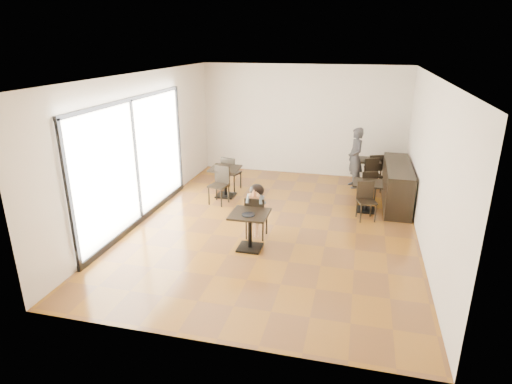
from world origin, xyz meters
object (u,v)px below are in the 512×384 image
(child_table, at_px, (250,231))
(cafe_table_left, at_px, (225,182))
(adult_patron, at_px, (355,158))
(cafe_table_mid, at_px, (367,197))
(chair_mid_b, at_px, (367,202))
(chair_left_b, at_px, (219,186))
(chair_back_a, at_px, (373,169))
(chair_mid_a, at_px, (367,186))
(child_chair, at_px, (257,217))
(chair_back_b, at_px, (373,176))
(child, at_px, (257,211))
(chair_left_a, at_px, (232,173))
(cafe_table_back, at_px, (367,172))

(child_table, xyz_separation_m, cafe_table_left, (-1.36, 2.71, 0.01))
(adult_patron, xyz_separation_m, cafe_table_mid, (0.34, -1.73, -0.47))
(chair_mid_b, distance_m, chair_left_b, 3.55)
(chair_back_a, bearing_deg, chair_mid_a, 63.43)
(child_table, relative_size, child_chair, 0.83)
(chair_left_b, xyz_separation_m, chair_back_a, (3.71, 2.54, -0.03))
(child_table, relative_size, chair_back_b, 0.87)
(child, distance_m, cafe_table_mid, 2.97)
(chair_back_b, bearing_deg, child_table, -140.91)
(child_table, height_order, cafe_table_left, cafe_table_left)
(chair_back_b, bearing_deg, chair_mid_b, -115.35)
(child, distance_m, cafe_table_left, 2.56)
(cafe_table_mid, bearing_deg, adult_patron, 101.12)
(child_chair, distance_m, chair_left_a, 3.03)
(child, height_order, chair_back_b, child)
(child, relative_size, chair_mid_b, 1.33)
(cafe_table_left, height_order, chair_left_a, chair_left_a)
(cafe_table_left, distance_m, chair_mid_a, 3.56)
(child_chair, xyz_separation_m, cafe_table_back, (2.20, 4.03, -0.09))
(child_chair, relative_size, child, 0.79)
(cafe_table_left, bearing_deg, chair_mid_a, 6.31)
(child, distance_m, chair_back_b, 4.20)
(child_table, bearing_deg, cafe_table_mid, 49.48)
(chair_mid_b, height_order, chair_back_a, chair_back_a)
(adult_patron, height_order, chair_back_b, adult_patron)
(cafe_table_mid, distance_m, chair_left_a, 3.61)
(cafe_table_mid, bearing_deg, chair_left_b, -173.69)
(chair_mid_a, relative_size, chair_back_b, 0.99)
(adult_patron, relative_size, chair_back_a, 1.90)
(chair_mid_b, relative_size, chair_left_a, 0.92)
(child_chair, xyz_separation_m, chair_back_b, (2.35, 3.48, -0.02))
(child_table, relative_size, chair_mid_a, 0.88)
(child, xyz_separation_m, cafe_table_back, (2.20, 4.03, -0.21))
(child_chair, distance_m, cafe_table_mid, 2.97)
(chair_mid_b, height_order, chair_back_b, chair_back_b)
(child, xyz_separation_m, chair_back_a, (2.35, 4.16, -0.14))
(child_chair, relative_size, chair_left_b, 0.97)
(child_chair, bearing_deg, adult_patron, -116.28)
(cafe_table_mid, height_order, cafe_table_back, cafe_table_back)
(child_chair, height_order, cafe_table_back, child_chair)
(adult_patron, distance_m, chair_mid_a, 1.29)
(child_table, bearing_deg, cafe_table_left, 116.59)
(child, distance_m, adult_patron, 4.17)
(cafe_table_left, xyz_separation_m, chair_mid_a, (3.54, 0.39, 0.04))
(child, bearing_deg, cafe_table_mid, 42.56)
(cafe_table_back, bearing_deg, cafe_table_mid, -90.54)
(child_table, distance_m, chair_mid_b, 2.97)
(cafe_table_mid, distance_m, chair_mid_a, 0.55)
(chair_mid_b, bearing_deg, cafe_table_left, 151.59)
(chair_left_a, bearing_deg, adult_patron, -149.73)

